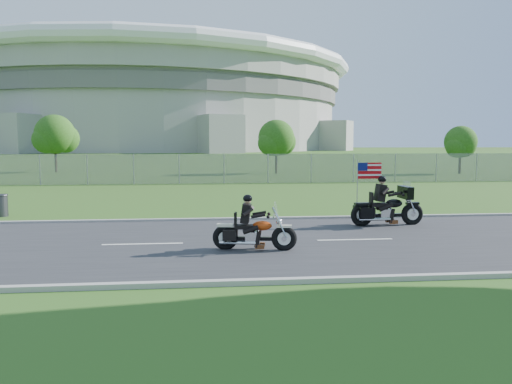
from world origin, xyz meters
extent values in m
plane|color=#334716|center=(0.00, 0.00, 0.00)|extent=(420.00, 420.00, 0.00)
cube|color=#28282B|center=(0.00, 0.00, 0.02)|extent=(120.00, 8.00, 0.04)
cube|color=#9E9B93|center=(0.00, 4.05, 0.05)|extent=(120.00, 0.18, 0.12)
cube|color=#9E9B93|center=(0.00, -4.05, 0.05)|extent=(120.00, 0.18, 0.12)
cube|color=gray|center=(-5.00, 20.00, 1.00)|extent=(60.00, 0.03, 2.00)
cylinder|color=#A3A099|center=(-20.00, 170.00, 10.00)|extent=(130.00, 130.00, 20.00)
cylinder|color=#605E5B|center=(-20.00, 170.00, 17.00)|extent=(132.00, 132.00, 4.00)
cylinder|color=#A3A099|center=(-20.00, 170.00, 23.00)|extent=(134.00, 134.00, 6.00)
torus|color=white|center=(-20.00, 170.00, 27.00)|extent=(140.40, 140.40, 4.40)
cylinder|color=#382316|center=(6.00, 30.00, 1.26)|extent=(0.22, 0.22, 2.52)
sphere|color=#254713|center=(6.00, 30.00, 3.15)|extent=(3.20, 3.20, 3.20)
sphere|color=#254713|center=(6.64, 30.48, 2.79)|extent=(2.40, 2.40, 2.40)
sphere|color=#254713|center=(5.44, 29.60, 2.70)|extent=(2.24, 2.24, 2.24)
cylinder|color=#382316|center=(-14.00, 34.00, 1.40)|extent=(0.22, 0.22, 2.80)
sphere|color=#254713|center=(-14.00, 34.00, 3.50)|extent=(3.60, 3.60, 3.60)
sphere|color=#254713|center=(-13.28, 34.54, 3.10)|extent=(2.70, 2.70, 2.70)
sphere|color=#254713|center=(-14.63, 33.55, 3.00)|extent=(2.52, 2.52, 2.52)
cylinder|color=#382316|center=(22.00, 28.00, 1.12)|extent=(0.22, 0.22, 2.24)
sphere|color=#254713|center=(22.00, 28.00, 2.80)|extent=(2.80, 2.80, 2.80)
sphere|color=#254713|center=(22.56, 28.42, 2.48)|extent=(2.10, 2.10, 2.10)
sphere|color=#254713|center=(21.51, 27.65, 2.40)|extent=(1.96, 1.96, 1.96)
torus|color=black|center=(1.76, -1.13, 0.35)|extent=(0.69, 0.27, 0.67)
torus|color=black|center=(0.24, -0.87, 0.35)|extent=(0.69, 0.27, 0.67)
ellipsoid|color=#BA3A0D|center=(1.20, -1.03, 0.67)|extent=(0.55, 0.37, 0.25)
cube|color=black|center=(0.73, -0.95, 0.64)|extent=(0.54, 0.35, 0.11)
cube|color=black|center=(0.78, -0.96, 0.99)|extent=(0.28, 0.39, 0.50)
sphere|color=black|center=(0.82, -0.97, 1.38)|extent=(0.28, 0.28, 0.24)
cube|color=silver|center=(1.55, -1.10, 1.11)|extent=(0.11, 0.42, 0.36)
torus|color=black|center=(6.72, 2.40, 0.40)|extent=(0.78, 0.21, 0.77)
torus|color=black|center=(4.94, 2.34, 0.40)|extent=(0.78, 0.21, 0.77)
ellipsoid|color=black|center=(6.06, 2.37, 0.77)|extent=(0.60, 0.35, 0.29)
cube|color=black|center=(5.52, 2.36, 0.73)|extent=(0.59, 0.33, 0.13)
cube|color=black|center=(5.57, 2.36, 1.14)|extent=(0.27, 0.43, 0.58)
sphere|color=black|center=(5.62, 2.36, 1.59)|extent=(0.29, 0.29, 0.28)
cube|color=black|center=(6.46, 2.39, 1.14)|extent=(0.26, 0.84, 0.42)
cube|color=#B70C11|center=(5.25, 2.56, 1.87)|extent=(0.84, 0.05, 0.54)
cylinder|color=#3B3B41|center=(-8.01, 5.97, 0.41)|extent=(0.50, 0.50, 0.82)
camera|label=1|loc=(-0.26, -13.74, 2.86)|focal=35.00mm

